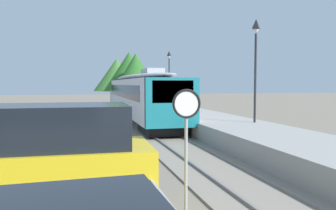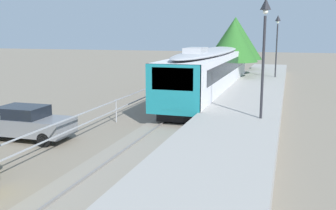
{
  "view_description": "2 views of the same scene",
  "coord_description": "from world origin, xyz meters",
  "views": [
    {
      "loc": [
        -4.5,
        4.17,
        2.9
      ],
      "look_at": [
        0.0,
        21.51,
        1.8
      ],
      "focal_mm": 36.45,
      "sensor_mm": 36.0,
      "label": 1
    },
    {
      "loc": [
        5.44,
        2.34,
        4.77
      ],
      "look_at": [
        0.4,
        18.51,
        1.6
      ],
      "focal_mm": 41.42,
      "sensor_mm": 36.0,
      "label": 2
    }
  ],
  "objects": [
    {
      "name": "speed_limit_sign",
      "position": [
        -2.37,
        10.87,
        2.12
      ],
      "size": [
        0.61,
        0.1,
        2.81
      ],
      "color": "#9EA0A5",
      "rests_on": "ground"
    },
    {
      "name": "tree_behind_carpark",
      "position": [
        0.49,
        39.45,
        4.26
      ],
      "size": [
        5.1,
        5.1,
        6.22
      ],
      "color": "brown",
      "rests_on": "ground"
    },
    {
      "name": "parked_hatchback_grey",
      "position": [
        -5.66,
        16.64,
        0.79
      ],
      "size": [
        4.03,
        1.82,
        1.53
      ],
      "color": "slate",
      "rests_on": "ground"
    },
    {
      "name": "station_platform",
      "position": [
        3.25,
        22.0,
        0.45
      ],
      "size": [
        3.9,
        60.0,
        0.9
      ],
      "primitive_type": "cube",
      "color": "#999691",
      "rests_on": "ground"
    },
    {
      "name": "carpark_fence",
      "position": [
        -3.3,
        12.0,
        0.91
      ],
      "size": [
        0.06,
        36.06,
        1.25
      ],
      "color": "#9EA0A5",
      "rests_on": "ground"
    },
    {
      "name": "platform_lamp_far_end",
      "position": [
        4.34,
        37.78,
        4.62
      ],
      "size": [
        0.34,
        0.34,
        5.35
      ],
      "color": "#232328",
      "rests_on": "station_platform"
    },
    {
      "name": "track_rails",
      "position": [
        0.0,
        22.0,
        0.03
      ],
      "size": [
        3.2,
        60.0,
        0.14
      ],
      "color": "gray",
      "rests_on": "ground"
    },
    {
      "name": "tree_behind_station_far",
      "position": [
        -0.2,
        44.94,
        4.0
      ],
      "size": [
        5.45,
        5.45,
        5.93
      ],
      "color": "brown",
      "rests_on": "ground"
    },
    {
      "name": "commuter_train",
      "position": [
        0.0,
        30.27,
        2.15
      ],
      "size": [
        2.82,
        19.74,
        3.74
      ],
      "color": "silver",
      "rests_on": "track_rails"
    },
    {
      "name": "parked_van_yellow",
      "position": [
        -5.52,
        10.97,
        1.29
      ],
      "size": [
        4.95,
        2.07,
        2.51
      ],
      "color": "gold",
      "rests_on": "ground"
    },
    {
      "name": "platform_lamp_mid_platform",
      "position": [
        4.34,
        20.19,
        4.62
      ],
      "size": [
        0.34,
        0.34,
        5.35
      ],
      "color": "#232328",
      "rests_on": "station_platform"
    },
    {
      "name": "tree_distant_left",
      "position": [
        0.74,
        36.67,
        4.05
      ],
      "size": [
        4.28,
        4.28,
        5.86
      ],
      "color": "brown",
      "rests_on": "ground"
    },
    {
      "name": "ground_plane",
      "position": [
        -3.0,
        22.0,
        0.0
      ],
      "size": [
        160.0,
        160.0,
        0.0
      ],
      "primitive_type": "plane",
      "color": "slate"
    }
  ]
}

